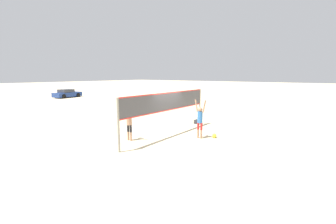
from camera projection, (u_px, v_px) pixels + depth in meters
The scene contains 7 objects.
ground_plane at pixel (168, 135), 12.95m from camera, with size 200.00×200.00×0.00m, color beige.
volleyball_net at pixel (168, 105), 12.66m from camera, with size 7.31×0.10×2.48m.
player_spiker at pixel (200, 118), 12.20m from camera, with size 0.28×0.70×2.13m.
player_blocker at pixel (129, 120), 11.77m from camera, with size 0.28×0.70×2.09m.
volleyball at pixel (214, 136), 12.42m from camera, with size 0.24×0.24×0.24m.
gear_bag at pixel (197, 122), 16.06m from camera, with size 0.43×0.32×0.27m.
parked_car_mid at pixel (67, 94), 34.28m from camera, with size 4.23×2.39×1.26m.
Camera 1 is at (-9.94, -7.66, 3.46)m, focal length 24.00 mm.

